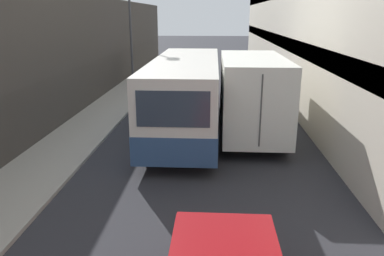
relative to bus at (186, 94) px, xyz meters
The scene contains 7 objects.
ground_plane 1.87m from the bus, 48.51° to the right, with size 150.00×150.00×0.00m, color #2B2B30.
sidewalk_left 4.60m from the bus, behind, with size 2.35×60.00×0.11m.
building_left_shopfront 6.66m from the bus, behind, with size 2.40×60.00×5.68m.
bus is the anchor object (origin of this frame).
box_truck 2.63m from the bus, ahead, with size 2.35×7.98×3.15m.
panel_van 9.90m from the bus, 100.91° to the left, with size 1.83×4.19×1.86m.
street_lamp 7.17m from the bus, 121.77° to the left, with size 0.36×0.80×6.94m.
Camera 1 is at (0.49, 0.85, 4.69)m, focal length 35.00 mm.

